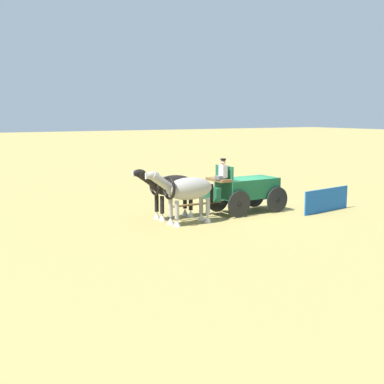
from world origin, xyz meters
TOP-DOWN VIEW (x-y plane):
  - ground_plane at (0.00, 0.00)m, footprint 220.00×220.00m
  - show_wagon at (0.16, 0.01)m, footprint 5.71×1.89m
  - draft_horse_near at (3.71, 0.74)m, footprint 3.22×1.00m
  - draft_horse_off at (3.74, -0.56)m, footprint 3.13×0.96m
  - sponsor_banner at (-3.26, 1.82)m, footprint 3.17×0.54m

SIDE VIEW (x-z plane):
  - ground_plane at x=0.00m, z-range 0.00..0.00m
  - sponsor_banner at x=-3.26m, z-range 0.00..1.10m
  - show_wagon at x=0.16m, z-range -0.20..2.41m
  - draft_horse_off at x=3.74m, z-range 0.26..2.52m
  - draft_horse_near at x=3.71m, z-range 0.27..2.57m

